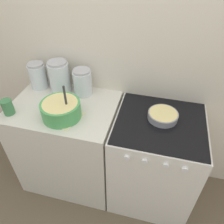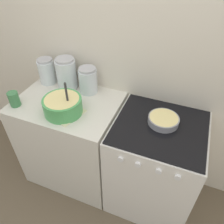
% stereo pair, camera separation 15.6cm
% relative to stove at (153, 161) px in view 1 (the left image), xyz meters
% --- Properties ---
extents(ground_plane, '(12.00, 12.00, 0.00)m').
position_rel_stove_xyz_m(ground_plane, '(-0.34, -0.31, -0.45)').
color(ground_plane, brown).
extents(wall_back, '(4.66, 0.05, 2.40)m').
position_rel_stove_xyz_m(wall_back, '(-0.34, 0.33, 0.75)').
color(wall_back, beige).
rests_on(wall_back, ground_plane).
extents(countertop_cabinet, '(0.83, 0.61, 0.90)m').
position_rel_stove_xyz_m(countertop_cabinet, '(-0.76, 0.00, 0.00)').
color(countertop_cabinet, silver).
rests_on(countertop_cabinet, ground_plane).
extents(stove, '(0.66, 0.63, 0.90)m').
position_rel_stove_xyz_m(stove, '(0.00, 0.00, 0.00)').
color(stove, white).
rests_on(stove, ground_plane).
extents(mixing_bowl, '(0.28, 0.28, 0.27)m').
position_rel_stove_xyz_m(mixing_bowl, '(-0.71, -0.12, 0.52)').
color(mixing_bowl, '#4CA559').
rests_on(mixing_bowl, countertop_cabinet).
extents(baking_pan, '(0.22, 0.22, 0.05)m').
position_rel_stove_xyz_m(baking_pan, '(0.01, 0.04, 0.48)').
color(baking_pan, gray).
rests_on(baking_pan, stove).
extents(storage_jar_left, '(0.14, 0.14, 0.22)m').
position_rel_stove_xyz_m(storage_jar_left, '(-1.06, 0.20, 0.54)').
color(storage_jar_left, silver).
rests_on(storage_jar_left, countertop_cabinet).
extents(storage_jar_middle, '(0.17, 0.17, 0.27)m').
position_rel_stove_xyz_m(storage_jar_middle, '(-0.86, 0.20, 0.56)').
color(storage_jar_middle, silver).
rests_on(storage_jar_middle, countertop_cabinet).
extents(storage_jar_right, '(0.15, 0.15, 0.22)m').
position_rel_stove_xyz_m(storage_jar_right, '(-0.66, 0.20, 0.54)').
color(storage_jar_right, silver).
rests_on(storage_jar_right, countertop_cabinet).
extents(tin_can, '(0.08, 0.08, 0.12)m').
position_rel_stove_xyz_m(tin_can, '(-1.10, -0.18, 0.51)').
color(tin_can, '#3F7F4C').
rests_on(tin_can, countertop_cabinet).
extents(recipe_page, '(0.25, 0.27, 0.01)m').
position_rel_stove_xyz_m(recipe_page, '(-0.68, -0.12, 0.45)').
color(recipe_page, beige).
rests_on(recipe_page, countertop_cabinet).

